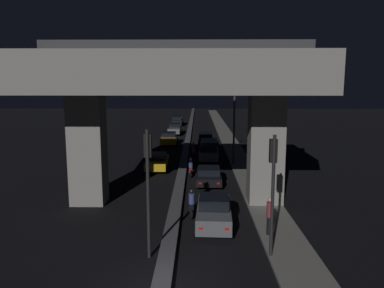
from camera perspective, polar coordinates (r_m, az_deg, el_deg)
median_divider at (r=47.82m, az=-0.66°, el=0.57°), size 0.70×126.00×0.24m
sidewalk_right at (r=41.10m, az=6.46°, el=-0.96°), size 2.09×126.00×0.14m
elevated_overpass at (r=22.04m, az=-2.47°, el=9.19°), size 15.83×9.45×9.70m
traffic_light_left_of_median at (r=15.38m, az=-6.72°, el=-4.19°), size 0.30×0.49×5.42m
traffic_light_right_of_median at (r=15.58m, az=12.22°, el=-4.66°), size 0.30×0.49×5.21m
street_lamp at (r=33.24m, az=5.95°, el=4.05°), size 2.03×0.32×7.24m
car_grey_lead at (r=19.34m, az=3.34°, el=-10.24°), size 1.99×4.35×1.62m
car_black_second at (r=27.23m, az=2.57°, el=-4.78°), size 1.94×4.04×1.28m
car_grey_third at (r=35.55m, az=2.58°, el=-0.93°), size 2.05×4.71×1.94m
car_dark_blue_fourth at (r=42.55m, az=2.08°, el=0.60°), size 1.89×4.76×1.75m
car_taxi_yellow_lead_oncoming at (r=32.01m, az=-5.30°, el=-2.63°), size 1.92×4.35×1.36m
car_taxi_yellow_second_oncoming at (r=45.17m, az=-3.52°, el=0.87°), size 2.07×4.78×1.49m
car_grey_third_oncoming at (r=54.14m, az=-2.59°, el=2.30°), size 1.99×4.63×1.60m
car_black_fourth_oncoming at (r=66.22m, az=-2.24°, el=3.60°), size 2.02×4.75×1.65m
motorcycle_black_filtering_near at (r=20.98m, az=-0.07°, el=-9.17°), size 0.32×1.92×1.48m
motorcycle_red_filtering_mid at (r=29.65m, az=-0.20°, el=-3.72°), size 0.32×1.89×1.47m
motorcycle_white_filtering_far at (r=37.80m, az=0.22°, el=-0.95°), size 0.33×1.95×1.43m
pedestrian_on_sidewalk at (r=18.35m, az=11.80°, el=-10.65°), size 0.34×0.34×1.82m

